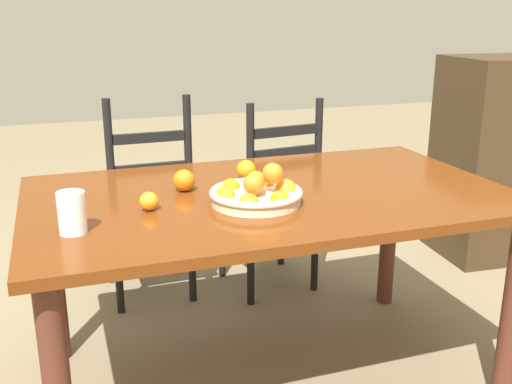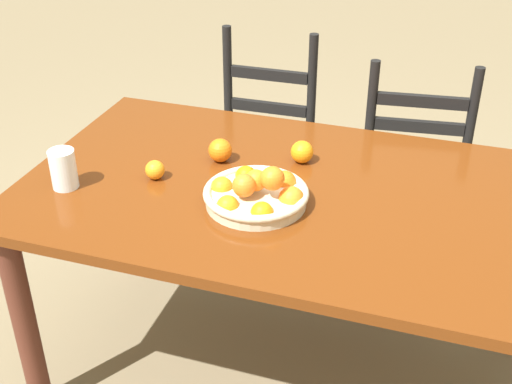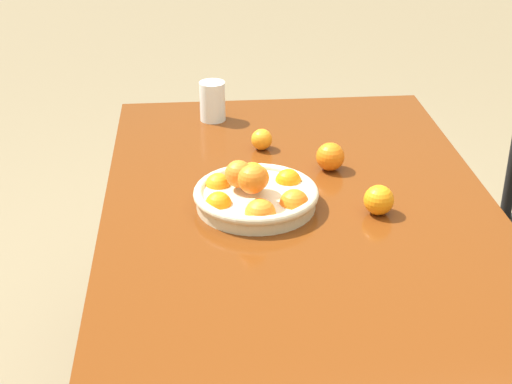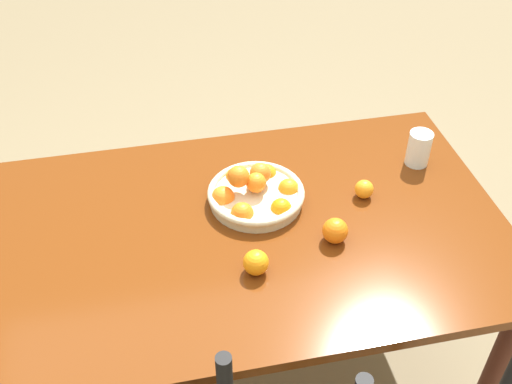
{
  "view_description": "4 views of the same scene",
  "coord_description": "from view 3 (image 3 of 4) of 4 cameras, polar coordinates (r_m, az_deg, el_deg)",
  "views": [
    {
      "loc": [
        -0.7,
        -1.88,
        1.37
      ],
      "look_at": [
        -0.09,
        -0.11,
        0.8
      ],
      "focal_mm": 41.69,
      "sensor_mm": 36.0,
      "label": 1
    },
    {
      "loc": [
        0.43,
        -1.71,
        1.8
      ],
      "look_at": [
        -0.09,
        -0.11,
        0.8
      ],
      "focal_mm": 47.39,
      "sensor_mm": 36.0,
      "label": 2
    },
    {
      "loc": [
        1.6,
        -0.26,
        1.67
      ],
      "look_at": [
        -0.09,
        -0.11,
        0.8
      ],
      "focal_mm": 54.54,
      "sensor_mm": 36.0,
      "label": 3
    },
    {
      "loc": [
        0.21,
        1.32,
        2.05
      ],
      "look_at": [
        -0.09,
        -0.11,
        0.8
      ],
      "focal_mm": 42.71,
      "sensor_mm": 36.0,
      "label": 4
    }
  ],
  "objects": [
    {
      "name": "dining_table",
      "position": [
        1.91,
        3.58,
        -4.83
      ],
      "size": [
        1.67,
        0.98,
        0.76
      ],
      "color": "#5D2A0D",
      "rests_on": "ground"
    },
    {
      "name": "fruit_bowl",
      "position": [
        1.91,
        -0.03,
        -0.17
      ],
      "size": [
        0.31,
        0.31,
        0.14
      ],
      "color": "beige",
      "rests_on": "dining_table"
    },
    {
      "name": "orange_loose_0",
      "position": [
        2.11,
        5.47,
        2.6
      ],
      "size": [
        0.08,
        0.08,
        0.08
      ],
      "primitive_type": "sphere",
      "color": "orange",
      "rests_on": "dining_table"
    },
    {
      "name": "orange_loose_1",
      "position": [
        1.9,
        9.0,
        -0.58
      ],
      "size": [
        0.07,
        0.07,
        0.07
      ],
      "primitive_type": "sphere",
      "color": "orange",
      "rests_on": "dining_table"
    },
    {
      "name": "orange_loose_2",
      "position": [
        2.23,
        0.43,
        3.88
      ],
      "size": [
        0.06,
        0.06,
        0.06
      ],
      "primitive_type": "sphere",
      "color": "orange",
      "rests_on": "dining_table"
    },
    {
      "name": "drinking_glass",
      "position": [
        2.43,
        -3.21,
        6.67
      ],
      "size": [
        0.08,
        0.08,
        0.12
      ],
      "primitive_type": "cylinder",
      "color": "silver",
      "rests_on": "dining_table"
    }
  ]
}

